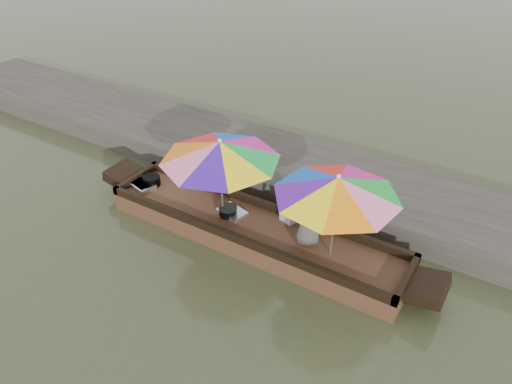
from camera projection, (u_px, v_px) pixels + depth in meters
The scene contains 11 objects.
water at pixel (253, 240), 9.15m from camera, with size 80.00×80.00×0.00m, color #343C25.
dock at pixel (308, 174), 10.56m from camera, with size 22.00×2.20×0.50m, color #2D2B26.
boat_hull at pixel (253, 232), 9.05m from camera, with size 5.69×1.20×0.35m, color #3B2616.
cooking_pot at pixel (152, 181), 10.00m from camera, with size 0.35×0.35×0.18m, color black.
tray_crayfish at pixel (142, 185), 9.95m from camera, with size 0.52×0.36×0.09m, color silver.
tray_scallop at pixel (232, 212), 9.22m from camera, with size 0.52×0.36×0.06m, color silver.
charcoal_grill at pixel (228, 212), 9.15m from camera, with size 0.33×0.33×0.15m, color black.
supply_bag at pixel (289, 215), 8.98m from camera, with size 0.28×0.22×0.26m, color silver.
vendor at pixel (308, 215), 8.24m from camera, with size 0.55×0.36×1.13m, color #4D453F.
umbrella_bow at pixel (221, 178), 8.81m from camera, with size 2.12×2.12×1.55m, color green, non-canonical shape.
umbrella_stern at pixel (334, 216), 7.86m from camera, with size 2.01×2.01×1.55m, color green, non-canonical shape.
Camera 1 is at (3.77, -6.03, 5.82)m, focal length 35.00 mm.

